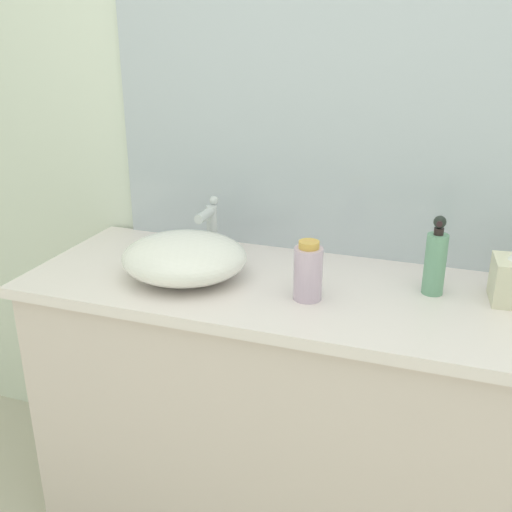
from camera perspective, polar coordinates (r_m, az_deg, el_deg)
bathroom_wall_rear at (r=1.80m, az=12.40°, el=13.33°), size 6.00×0.06×2.60m
vanity_counter at (r=1.84m, az=6.42°, el=-15.55°), size 1.71×0.56×0.86m
wall_mirror_panel at (r=1.77m, az=9.80°, el=14.28°), size 1.52×0.01×0.93m
sink_basin at (r=1.68m, az=-6.83°, el=-0.12°), size 0.35×0.33×0.12m
faucet at (r=1.83m, az=-4.38°, el=3.12°), size 0.03×0.13×0.18m
lotion_bottle at (r=1.63m, az=16.74°, el=-0.44°), size 0.06×0.06×0.21m
perfume_bottle at (r=1.54m, az=4.99°, el=-1.52°), size 0.08×0.08×0.16m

